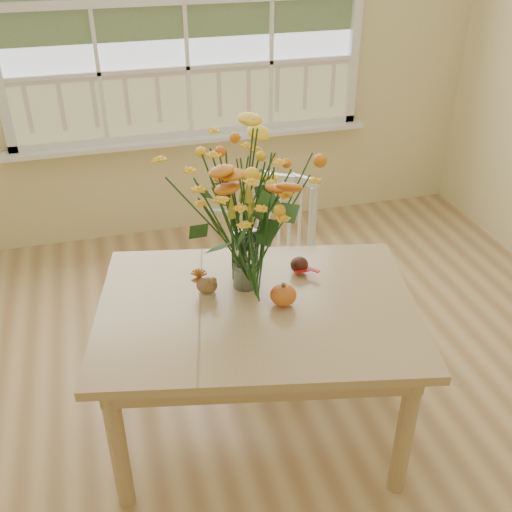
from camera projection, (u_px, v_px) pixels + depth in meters
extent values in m
cube|color=#A57D4F|center=(292.00, 467.00, 2.56)|extent=(4.00, 4.50, 0.01)
cube|color=beige|center=(185.00, 34.00, 3.71)|extent=(4.00, 0.02, 2.70)
cube|color=white|center=(193.00, 139.00, 3.99)|extent=(2.42, 0.12, 0.03)
cube|color=tan|center=(257.00, 309.00, 2.41)|extent=(1.44, 1.16, 0.04)
cube|color=tan|center=(257.00, 323.00, 2.45)|extent=(1.30, 1.01, 0.10)
cylinder|color=tan|center=(118.00, 446.00, 2.25)|extent=(0.07, 0.07, 0.64)
cylinder|color=tan|center=(139.00, 325.00, 2.87)|extent=(0.07, 0.07, 0.64)
cylinder|color=tan|center=(405.00, 432.00, 2.31)|extent=(0.07, 0.07, 0.64)
cylinder|color=tan|center=(364.00, 317.00, 2.93)|extent=(0.07, 0.07, 0.64)
cube|color=white|center=(271.00, 271.00, 3.12)|extent=(0.54, 0.54, 0.05)
cube|color=white|center=(279.00, 219.00, 3.12)|extent=(0.37, 0.24, 0.46)
cylinder|color=white|center=(235.00, 316.00, 3.14)|extent=(0.03, 0.03, 0.39)
cylinder|color=white|center=(250.00, 286.00, 3.38)|extent=(0.03, 0.03, 0.39)
cylinder|color=white|center=(293.00, 326.00, 3.07)|extent=(0.03, 0.03, 0.39)
cylinder|color=white|center=(304.00, 294.00, 3.32)|extent=(0.03, 0.03, 0.39)
cylinder|color=white|center=(245.00, 259.00, 2.46)|extent=(0.11, 0.11, 0.25)
ellipsoid|color=#C14D16|center=(283.00, 296.00, 2.38)|extent=(0.11, 0.11, 0.08)
cylinder|color=#CCB78C|center=(207.00, 293.00, 2.46)|extent=(0.07, 0.07, 0.01)
ellipsoid|color=brown|center=(207.00, 285.00, 2.44)|extent=(0.10, 0.09, 0.07)
ellipsoid|color=#38160F|center=(299.00, 266.00, 2.59)|extent=(0.08, 0.08, 0.07)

